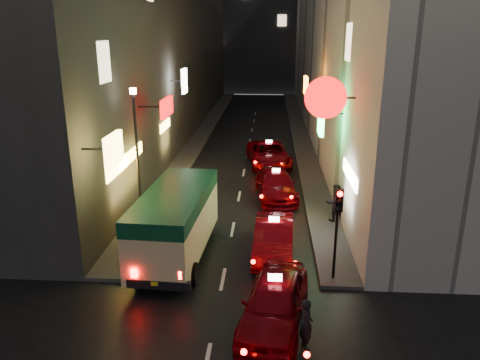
% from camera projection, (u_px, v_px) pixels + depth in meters
% --- Properties ---
extents(building_left, '(7.54, 52.00, 18.00)m').
position_uv_depth(building_left, '(157.00, 27.00, 39.09)').
color(building_left, '#3C3937').
rests_on(building_left, ground).
extents(building_right, '(8.03, 52.00, 18.00)m').
position_uv_depth(building_right, '(350.00, 26.00, 38.11)').
color(building_right, beige).
rests_on(building_right, ground).
extents(building_far, '(30.00, 10.00, 22.00)m').
position_uv_depth(building_far, '(261.00, 14.00, 68.41)').
color(building_far, '#36373C').
rests_on(building_far, ground).
extents(sidewalk_left, '(1.50, 52.00, 0.15)m').
position_uv_depth(sidewalk_left, '(204.00, 132.00, 41.59)').
color(sidewalk_left, '#423F3E').
rests_on(sidewalk_left, ground).
extents(sidewalk_right, '(1.50, 52.00, 0.15)m').
position_uv_depth(sidewalk_right, '(300.00, 133.00, 41.07)').
color(sidewalk_right, '#423F3E').
rests_on(sidewalk_right, ground).
extents(minibus, '(2.60, 6.55, 2.77)m').
position_uv_depth(minibus, '(176.00, 216.00, 18.31)').
color(minibus, beige).
rests_on(minibus, ground).
extents(taxi_near, '(3.24, 5.95, 1.96)m').
position_uv_depth(taxi_near, '(275.00, 299.00, 14.23)').
color(taxi_near, '#640108').
rests_on(taxi_near, ground).
extents(taxi_second, '(2.35, 5.33, 1.84)m').
position_uv_depth(taxi_second, '(274.00, 235.00, 18.81)').
color(taxi_second, '#640108').
rests_on(taxi_second, ground).
extents(taxi_third, '(2.73, 5.46, 1.84)m').
position_uv_depth(taxi_third, '(276.00, 182.00, 25.34)').
color(taxi_third, '#640108').
rests_on(taxi_third, ground).
extents(taxi_far, '(3.16, 6.03, 2.00)m').
position_uv_depth(taxi_far, '(269.00, 152.00, 31.26)').
color(taxi_far, '#640108').
rests_on(taxi_far, ground).
extents(pedestrian_crossing, '(0.54, 0.67, 1.78)m').
position_uv_depth(pedestrian_crossing, '(307.00, 321.00, 13.15)').
color(pedestrian_crossing, black).
rests_on(pedestrian_crossing, ground).
extents(pedestrian_sidewalk, '(0.87, 0.68, 2.01)m').
position_uv_depth(pedestrian_sidewalk, '(335.00, 200.00, 21.74)').
color(pedestrian_sidewalk, black).
rests_on(pedestrian_sidewalk, sidewalk_right).
extents(traffic_light, '(0.26, 0.43, 3.50)m').
position_uv_depth(traffic_light, '(338.00, 214.00, 16.03)').
color(traffic_light, black).
rests_on(traffic_light, sidewalk_right).
extents(lamp_post, '(0.28, 0.28, 6.22)m').
position_uv_depth(lamp_post, '(137.00, 149.00, 20.52)').
color(lamp_post, black).
rests_on(lamp_post, sidewalk_left).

